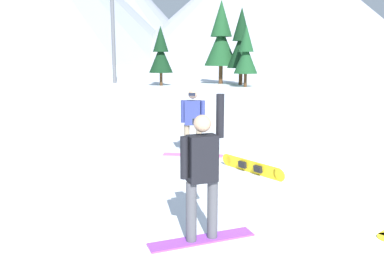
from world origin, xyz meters
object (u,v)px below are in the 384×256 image
at_px(pine_tree_leaning, 221,39).
at_px(pine_tree_tall, 241,43).
at_px(snowboarder_foreground, 202,173).
at_px(ski_lift_tower, 113,23).
at_px(snowboarder_midground, 193,121).
at_px(pine_tree_broad, 161,53).
at_px(pine_tree_slender, 246,53).
at_px(loose_snowboard_near_right, 251,167).

distance_m(pine_tree_leaning, pine_tree_tall, 2.26).
xyz_separation_m(snowboarder_foreground, pine_tree_tall, (6.82, 30.84, 2.79)).
xyz_separation_m(snowboarder_foreground, pine_tree_leaning, (5.21, 32.37, 3.22)).
bearing_deg(ski_lift_tower, snowboarder_midground, -79.87).
bearing_deg(pine_tree_tall, ski_lift_tower, 163.69).
distance_m(snowboarder_foreground, pine_tree_leaning, 32.94).
distance_m(pine_tree_broad, pine_tree_tall, 7.35).
xyz_separation_m(snowboarder_midground, pine_tree_slender, (6.40, 23.22, 1.91)).
height_order(snowboarder_foreground, pine_tree_slender, pine_tree_slender).
height_order(pine_tree_slender, pine_tree_tall, pine_tree_tall).
height_order(pine_tree_broad, pine_tree_tall, pine_tree_tall).
relative_size(pine_tree_slender, ski_lift_tower, 0.52).
distance_m(snowboarder_foreground, pine_tree_tall, 31.71).
height_order(pine_tree_leaning, pine_tree_tall, pine_tree_leaning).
distance_m(snowboarder_midground, pine_tree_broad, 25.56).
bearing_deg(ski_lift_tower, pine_tree_broad, -41.10).
bearing_deg(snowboarder_midground, snowboarder_foreground, -93.21).
bearing_deg(ski_lift_tower, snowboarder_foreground, -81.73).
distance_m(snowboarder_foreground, pine_tree_slender, 28.93).
bearing_deg(snowboarder_midground, pine_tree_broad, 91.64).
bearing_deg(pine_tree_broad, pine_tree_slender, -17.62).
relative_size(snowboarder_midground, pine_tree_broad, 0.33).
bearing_deg(ski_lift_tower, pine_tree_slender, -28.06).
xyz_separation_m(pine_tree_slender, pine_tree_tall, (0.15, 2.76, 0.95)).
bearing_deg(snowboarder_foreground, pine_tree_broad, 90.86).
xyz_separation_m(loose_snowboard_near_right, ski_lift_tower, (-6.43, 31.13, 5.54)).
distance_m(snowboarder_midground, pine_tree_slender, 24.16).
distance_m(pine_tree_leaning, pine_tree_broad, 6.17).
distance_m(pine_tree_slender, pine_tree_broad, 7.48).
bearing_deg(loose_snowboard_near_right, snowboarder_midground, 124.51).
xyz_separation_m(pine_tree_leaning, pine_tree_tall, (1.61, -1.52, -0.44)).
height_order(snowboarder_foreground, pine_tree_broad, pine_tree_broad).
bearing_deg(snowboarder_midground, ski_lift_tower, 100.13).
bearing_deg(pine_tree_slender, pine_tree_broad, 162.38).
height_order(snowboarder_midground, pine_tree_leaning, pine_tree_leaning).
bearing_deg(pine_tree_broad, pine_tree_leaning, 19.63).
relative_size(snowboarder_midground, pine_tree_slender, 0.34).
bearing_deg(snowboarder_foreground, pine_tree_slender, 76.64).
bearing_deg(pine_tree_broad, loose_snowboard_near_right, -86.01).
height_order(snowboarder_midground, loose_snowboard_near_right, snowboarder_midground).
height_order(loose_snowboard_near_right, pine_tree_leaning, pine_tree_leaning).
distance_m(snowboarder_foreground, pine_tree_broad, 30.41).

